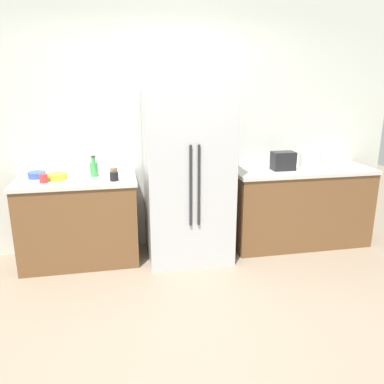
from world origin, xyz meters
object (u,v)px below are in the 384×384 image
rice_cooker (310,156)px  cup_b (43,178)px  cup_d (261,170)px  refrigerator (188,177)px  cup_a (114,172)px  bottle_a (94,168)px  cup_c (114,176)px  bowl_b (57,176)px  bowl_a (37,175)px  toaster (283,161)px

rice_cooker → cup_b: size_ratio=3.49×
rice_cooker → cup_d: (-0.65, -0.16, -0.10)m
refrigerator → cup_a: size_ratio=18.98×
bottle_a → cup_c: bearing=-48.8°
refrigerator → bowl_b: (-1.31, 0.09, 0.05)m
refrigerator → bowl_a: bearing=172.8°
refrigerator → cup_b: (-1.42, -0.02, 0.06)m
refrigerator → bowl_a: (-1.52, 0.19, 0.05)m
rice_cooker → cup_c: (-2.18, -0.19, -0.09)m
bottle_a → bowl_b: 0.37m
refrigerator → cup_d: refrigerator is taller
rice_cooker → cup_d: size_ratio=3.82×
bowl_a → bowl_b: 0.23m
bottle_a → rice_cooker: bearing=-1.0°
rice_cooker → cup_a: 2.18m
cup_b → cup_d: cup_b is taller
toaster → cup_a: 1.83m
refrigerator → toaster: refrigerator is taller
refrigerator → bottle_a: 0.96m
cup_a → bowl_b: (-0.56, 0.00, -0.02)m
toaster → bowl_a: 2.60m
bottle_a → cup_d: bearing=-6.5°
cup_b → bowl_b: (0.11, 0.11, -0.01)m
cup_a → cup_d: size_ratio=1.21×
bowl_b → cup_d: bearing=-3.9°
cup_d → bowl_b: cup_d is taller
cup_a → cup_b: (-0.67, -0.11, -0.00)m
cup_c → bowl_a: cup_c is taller
cup_a → cup_b: cup_a is taller
cup_b → cup_d: bearing=-0.8°
rice_cooker → bowl_b: bearing=-179.8°
refrigerator → cup_c: bearing=-173.9°
bottle_a → bowl_a: size_ratio=1.26×
refrigerator → rice_cooker: refrigerator is taller
cup_a → cup_b: size_ratio=1.11×
bowl_a → bottle_a: bearing=-4.5°
cup_b → cup_d: 2.20m
bowl_a → cup_a: bearing=-7.2°
refrigerator → toaster: bearing=2.7°
refrigerator → rice_cooker: bearing=4.2°
bottle_a → cup_a: size_ratio=2.31×
refrigerator → bowl_a: size_ratio=10.30×
refrigerator → cup_b: 1.42m
cup_b → refrigerator: bearing=0.8°
cup_d → cup_c: bearing=-178.9°
bowl_a → refrigerator: bearing=-7.2°
bowl_a → bowl_b: bearing=-24.8°
refrigerator → bowl_b: refrigerator is taller
cup_b → cup_c: (0.67, -0.06, 0.00)m
bowl_b → bottle_a: bearing=8.4°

